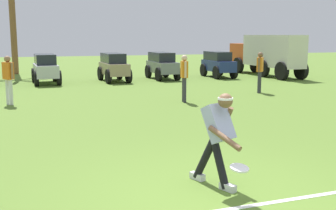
{
  "coord_description": "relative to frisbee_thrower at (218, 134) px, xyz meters",
  "views": [
    {
      "loc": [
        -2.3,
        -5.01,
        2.21
      ],
      "look_at": [
        0.03,
        2.49,
        0.9
      ],
      "focal_mm": 45.0,
      "sensor_mm": 36.0,
      "label": 1
    }
  ],
  "objects": [
    {
      "name": "frisbee_in_flight",
      "position": [
        0.05,
        -0.61,
        -0.32
      ],
      "size": [
        0.31,
        0.31,
        0.07
      ],
      "color": "white"
    },
    {
      "name": "palm_tree_left_of_centre",
      "position": [
        -3.64,
        20.08,
        3.23
      ],
      "size": [
        3.13,
        3.63,
        6.7
      ],
      "color": "brown",
      "rests_on": "ground_plane"
    },
    {
      "name": "frisbee_thrower",
      "position": [
        0.0,
        0.0,
        0.0
      ],
      "size": [
        0.52,
        1.13,
        1.4
      ],
      "color": "black",
      "rests_on": "ground_plane"
    },
    {
      "name": "box_truck",
      "position": [
        9.48,
        14.87,
        0.44
      ],
      "size": [
        1.66,
        5.96,
        2.2
      ],
      "color": "#CC4C19",
      "rests_on": "ground_plane"
    },
    {
      "name": "teammate_deep",
      "position": [
        2.16,
        7.59,
        0.15
      ],
      "size": [
        0.25,
        0.5,
        1.56
      ],
      "color": "#33333D",
      "rests_on": "ground_plane"
    },
    {
      "name": "parked_car_slot_c",
      "position": [
        -2.1,
        14.55,
        -0.07
      ],
      "size": [
        1.29,
        2.46,
        1.34
      ],
      "color": "#B7BABF",
      "rests_on": "ground_plane"
    },
    {
      "name": "field_line_paint",
      "position": [
        -0.15,
        -0.8,
        -0.79
      ],
      "size": [
        24.83,
        1.3,
        0.01
      ],
      "primitive_type": "cube",
      "rotation": [
        0.0,
        0.0,
        0.05
      ],
      "color": "white",
      "rests_on": "ground_plane"
    },
    {
      "name": "ground_plane",
      "position": [
        -0.15,
        -0.43,
        -0.79
      ],
      "size": [
        80.0,
        80.0,
        0.0
      ],
      "primitive_type": "plane",
      "color": "#597A2C"
    },
    {
      "name": "parked_car_slot_e",
      "position": [
        3.56,
        14.9,
        -0.07
      ],
      "size": [
        1.25,
        2.44,
        1.34
      ],
      "color": "slate",
      "rests_on": "ground_plane"
    },
    {
      "name": "teammate_near_sideline",
      "position": [
        -3.34,
        8.75,
        0.15
      ],
      "size": [
        0.37,
        0.43,
        1.56
      ],
      "color": "silver",
      "rests_on": "ground_plane"
    },
    {
      "name": "parked_car_slot_f",
      "position": [
        6.63,
        14.93,
        -0.07
      ],
      "size": [
        1.17,
        2.41,
        1.34
      ],
      "color": "navy",
      "rests_on": "ground_plane"
    },
    {
      "name": "parked_car_slot_d",
      "position": [
        1.05,
        14.59,
        -0.07
      ],
      "size": [
        1.3,
        2.46,
        1.34
      ],
      "color": "#998466",
      "rests_on": "ground_plane"
    },
    {
      "name": "teammate_midfield",
      "position": [
        5.68,
        8.88,
        0.15
      ],
      "size": [
        0.37,
        0.42,
        1.56
      ],
      "color": "#33333D",
      "rests_on": "ground_plane"
    }
  ]
}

